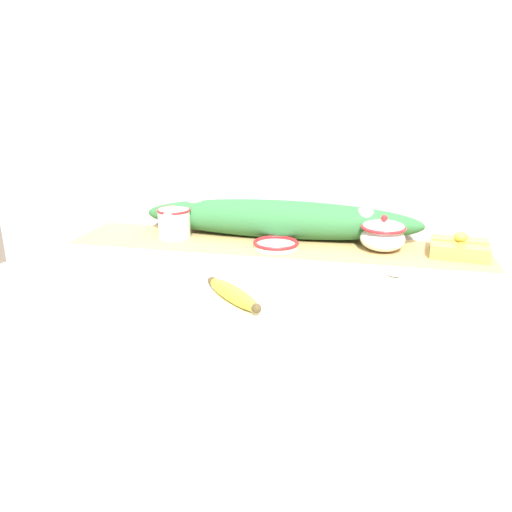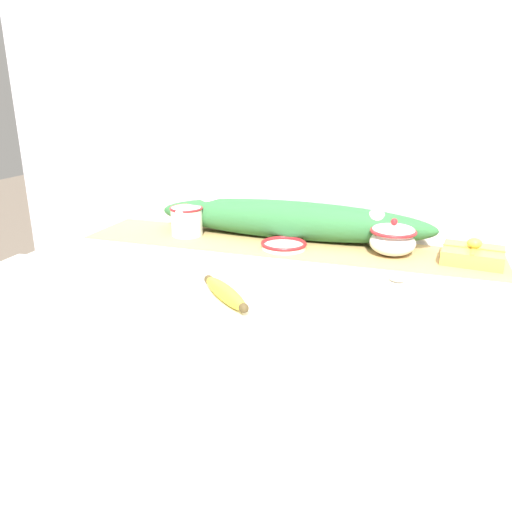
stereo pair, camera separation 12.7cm
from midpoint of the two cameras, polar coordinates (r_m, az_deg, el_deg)
countertop at (r=1.54m, az=3.10°, el=-17.69°), size 1.37×0.72×0.92m
back_wall at (r=1.63m, az=7.20°, el=12.40°), size 2.17×0.04×2.40m
table_runner at (r=1.53m, az=5.60°, el=1.26°), size 1.26×0.26×0.00m
cream_pitcher at (r=1.62m, az=-5.69°, el=4.10°), size 0.11×0.12×0.10m
sugar_bowl at (r=1.48m, az=17.75°, el=1.84°), size 0.13×0.13×0.11m
small_dish at (r=1.49m, az=5.63°, el=1.22°), size 0.14×0.14×0.02m
banana at (r=1.12m, az=-0.35°, el=-4.27°), size 0.17×0.17×0.04m
spoon at (r=1.30m, az=17.95°, el=-2.58°), size 0.17×0.06×0.01m
napkin_stack at (r=1.40m, az=-22.78°, el=-1.43°), size 0.15×0.15×0.02m
gift_box at (r=1.51m, az=25.79°, el=0.09°), size 0.17×0.15×0.07m
poinsettia_garland at (r=1.58m, az=6.12°, el=4.14°), size 0.89×0.13×0.12m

